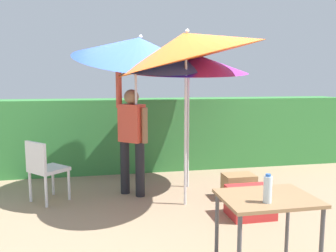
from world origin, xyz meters
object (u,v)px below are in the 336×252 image
(umbrella_orange, at_px, (187,46))
(folding_table, at_px, (267,206))
(crate_cardboard, at_px, (239,186))
(bottle_water, at_px, (268,189))
(chair_plastic, at_px, (44,167))
(person_vendor, at_px, (132,134))
(umbrella_yellow, at_px, (189,63))
(cooler_box, at_px, (250,202))
(umbrella_rainbow, at_px, (138,49))

(umbrella_orange, distance_m, folding_table, 2.40)
(crate_cardboard, relative_size, bottle_water, 1.90)
(umbrella_orange, height_order, chair_plastic, umbrella_orange)
(umbrella_orange, bearing_deg, chair_plastic, 164.69)
(person_vendor, height_order, bottle_water, person_vendor)
(umbrella_orange, bearing_deg, crate_cardboard, 10.52)
(umbrella_yellow, distance_m, cooler_box, 2.32)
(cooler_box, bearing_deg, umbrella_yellow, 108.48)
(chair_plastic, bearing_deg, umbrella_rainbow, -0.15)
(bottle_water, bearing_deg, crate_cardboard, 72.61)
(umbrella_rainbow, bearing_deg, bottle_water, -72.98)
(folding_table, distance_m, bottle_water, 0.26)
(umbrella_rainbow, bearing_deg, folding_table, -70.43)
(umbrella_orange, distance_m, chair_plastic, 2.60)
(umbrella_rainbow, distance_m, bottle_water, 2.93)
(umbrella_yellow, bearing_deg, folding_table, -90.02)
(umbrella_orange, xyz_separation_m, umbrella_yellow, (0.26, 0.82, -0.17))
(umbrella_rainbow, distance_m, chair_plastic, 2.14)
(cooler_box, xyz_separation_m, crate_cardboard, (0.14, 0.69, -0.01))
(umbrella_rainbow, distance_m, crate_cardboard, 2.48)
(umbrella_yellow, xyz_separation_m, crate_cardboard, (0.59, -0.67, -1.83))
(folding_table, bearing_deg, umbrella_rainbow, 109.57)
(chair_plastic, distance_m, crate_cardboard, 2.82)
(umbrella_yellow, distance_m, bottle_water, 3.03)
(umbrella_rainbow, distance_m, umbrella_orange, 0.78)
(umbrella_orange, height_order, cooler_box, umbrella_orange)
(person_vendor, height_order, crate_cardboard, person_vendor)
(crate_cardboard, xyz_separation_m, bottle_water, (-0.67, -2.13, 0.67))
(person_vendor, relative_size, chair_plastic, 2.11)
(umbrella_rainbow, xyz_separation_m, umbrella_orange, (0.58, -0.52, 0.00))
(folding_table, bearing_deg, crate_cardboard, 73.43)
(folding_table, bearing_deg, umbrella_yellow, 89.98)
(umbrella_yellow, height_order, bottle_water, umbrella_yellow)
(person_vendor, xyz_separation_m, crate_cardboard, (1.53, -0.45, -0.76))
(umbrella_yellow, xyz_separation_m, cooler_box, (0.45, -1.36, -1.82))
(bottle_water, bearing_deg, chair_plastic, 130.19)
(person_vendor, bearing_deg, umbrella_rainbow, -42.16)
(umbrella_orange, height_order, umbrella_yellow, umbrella_orange)
(umbrella_rainbow, xyz_separation_m, umbrella_yellow, (0.84, 0.30, -0.16))
(crate_cardboard, height_order, bottle_water, bottle_water)
(person_vendor, distance_m, crate_cardboard, 1.77)
(umbrella_orange, relative_size, crate_cardboard, 5.72)
(umbrella_rainbow, height_order, folding_table, umbrella_rainbow)
(umbrella_yellow, height_order, crate_cardboard, umbrella_yellow)
(crate_cardboard, bearing_deg, umbrella_orange, -169.48)
(umbrella_rainbow, height_order, person_vendor, umbrella_rainbow)
(umbrella_yellow, bearing_deg, bottle_water, -91.54)
(umbrella_yellow, relative_size, folding_table, 2.84)
(umbrella_orange, distance_m, person_vendor, 1.54)
(umbrella_orange, height_order, crate_cardboard, umbrella_orange)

